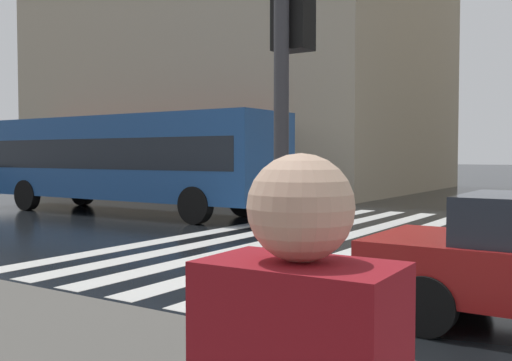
# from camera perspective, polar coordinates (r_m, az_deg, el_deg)

# --- Properties ---
(ground_plane) EXTENTS (220.00, 220.00, 0.00)m
(ground_plane) POSITION_cam_1_polar(r_m,az_deg,el_deg) (8.86, 4.99, -9.40)
(ground_plane) COLOR black
(zebra_crossing) EXTENTS (13.00, 4.50, 0.01)m
(zebra_crossing) POSITION_cam_1_polar(r_m,az_deg,el_deg) (13.44, 4.22, -5.30)
(zebra_crossing) COLOR silver
(zebra_crossing) RESTS_ON ground_plane
(haussmann_block_mid) EXTENTS (15.94, 20.24, 19.09)m
(haussmann_block_mid) POSITION_cam_1_polar(r_m,az_deg,el_deg) (34.25, -1.33, 15.17)
(haussmann_block_mid) COLOR tan
(haussmann_block_mid) RESTS_ON ground_plane
(traffic_signal_post) EXTENTS (0.44, 0.30, 3.36)m
(traffic_signal_post) POSITION_cam_1_polar(r_m,az_deg,el_deg) (4.76, 3.26, 11.57)
(traffic_signal_post) COLOR #333338
(traffic_signal_post) RESTS_ON sidewalk_pavement
(city_bus) EXTENTS (2.60, 11.00, 3.00)m
(city_bus) POSITION_cam_1_polar(r_m,az_deg,el_deg) (18.93, -12.78, 2.24)
(city_bus) COLOR navy
(city_bus) RESTS_ON ground_plane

